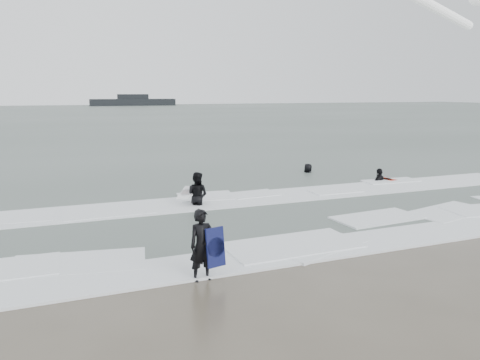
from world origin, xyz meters
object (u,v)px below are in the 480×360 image
object	(u,v)px
surfer_wading	(197,206)
surfer_right_near	(379,182)
surfer_centre	(203,280)
vessel_horizon	(133,101)
surfer_right_far	(308,173)

from	to	relation	value
surfer_wading	surfer_right_near	world-z (taller)	surfer_wading
surfer_right_near	surfer_centre	bearing A→B (deg)	16.97
surfer_right_near	vessel_horizon	world-z (taller)	vessel_horizon
surfer_wading	surfer_right_near	distance (m)	10.11
vessel_horizon	surfer_right_near	bearing A→B (deg)	-93.25
surfer_right_near	vessel_horizon	bearing A→B (deg)	-112.83
surfer_wading	surfer_centre	bearing A→B (deg)	113.10
surfer_centre	vessel_horizon	bearing A→B (deg)	75.05
surfer_wading	vessel_horizon	distance (m)	143.08
surfer_wading	surfer_right_near	size ratio (longest dim) A/B	1.03
vessel_horizon	surfer_right_far	bearing A→B (deg)	-94.19
surfer_centre	surfer_wading	bearing A→B (deg)	67.97
surfer_right_near	surfer_right_far	size ratio (longest dim) A/B	1.10
vessel_horizon	surfer_centre	bearing A→B (deg)	-97.59
surfer_centre	surfer_right_near	world-z (taller)	surfer_right_near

